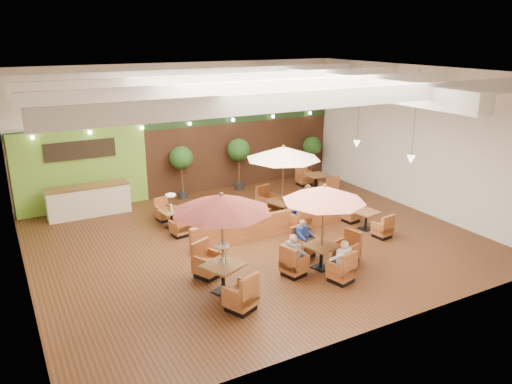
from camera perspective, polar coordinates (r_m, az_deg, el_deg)
room at (r=16.92m, az=-1.32°, el=7.51°), size 14.04×14.00×5.52m
service_counter at (r=19.87m, az=-18.56°, el=-0.94°), size 3.00×0.75×1.18m
booth_divider at (r=17.00m, az=1.93°, el=-3.71°), size 6.04×0.32×0.84m
table_0 at (r=12.76m, az=-3.92°, el=-2.97°), size 2.60×2.95×2.81m
table_1 at (r=14.32m, az=7.70°, el=-2.25°), size 2.66×2.66×2.60m
table_2 at (r=17.80m, az=3.10°, el=2.43°), size 2.97×2.97×2.88m
table_3 at (r=17.90m, az=-9.63°, el=-2.60°), size 0.87×2.32×1.44m
table_4 at (r=18.01m, az=12.45°, el=-3.21°), size 0.85×2.30×0.84m
table_5 at (r=22.03m, az=6.89°, el=1.06°), size 0.88×2.52×0.94m
topiary_0 at (r=20.68m, az=-8.52°, el=3.66°), size 0.96×0.96×2.24m
topiary_1 at (r=21.68m, az=-1.98°, el=4.60°), size 0.99×0.99×2.29m
topiary_2 at (r=23.65m, az=6.43°, el=5.08°), size 0.86×0.86×2.01m
diner_0 at (r=14.02m, az=9.82°, el=-7.31°), size 0.44×0.40×0.80m
diner_1 at (r=15.42m, az=5.47°, el=-4.83°), size 0.41×0.38×0.74m
diner_2 at (r=14.20m, az=4.40°, el=-6.72°), size 0.36×0.42×0.81m
diner_3 at (r=17.31m, az=4.87°, el=-2.23°), size 0.40×0.34×0.75m
diner_4 at (r=18.69m, az=5.81°, el=-0.64°), size 0.40×0.45×0.82m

